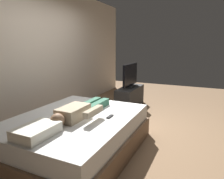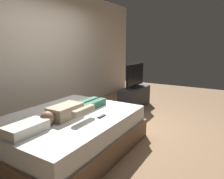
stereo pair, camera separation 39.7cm
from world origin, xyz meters
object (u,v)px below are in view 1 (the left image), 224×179
Objects in this scene: bed at (76,134)px; tv at (130,76)px; pillow at (37,131)px; remote at (110,116)px; tv_stand at (130,97)px; person at (80,111)px.

bed is 2.53m from tv.
bed is 0.80m from pillow.
bed is at bearing 111.02° from remote.
remote reaches higher than tv_stand.
bed is 2.48m from tv_stand.
tv is at bearing 1.87° from bed.
tv is at bearing -90.00° from tv_stand.
person is at bearing -176.63° from tv_stand.
bed is 4.35× the size of pillow.
tv is (2.45, 0.14, 0.16)m from person.
pillow is 1.02m from remote.
tv_stand is (2.30, 0.55, -0.30)m from remote.
remote is at bearing -27.39° from pillow.
pillow is 0.38× the size of person.
remote reaches higher than bed.
bed is at bearing 0.00° from pillow.
person is (0.75, -0.06, 0.02)m from pillow.
remote is 2.38m from tv_stand.
bed is 13.92× the size of remote.
bed is 2.37× the size of tv.
pillow reaches higher than tv_stand.
bed is 0.58m from remote.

